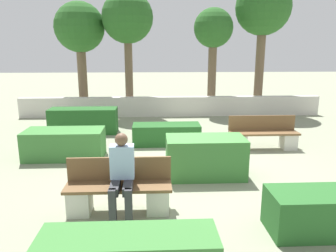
{
  "coord_description": "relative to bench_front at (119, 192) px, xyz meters",
  "views": [
    {
      "loc": [
        -0.74,
        -6.75,
        2.63
      ],
      "look_at": [
        -0.39,
        0.5,
        0.9
      ],
      "focal_mm": 35.0,
      "sensor_mm": 36.0,
      "label": 1
    }
  ],
  "objects": [
    {
      "name": "ground_plane",
      "position": [
        1.31,
        1.76,
        -0.33
      ],
      "size": [
        60.0,
        60.0,
        0.0
      ],
      "primitive_type": "plane",
      "color": "gray"
    },
    {
      "name": "perimeter_wall",
      "position": [
        1.31,
        7.74,
        0.05
      ],
      "size": [
        11.77,
        0.3,
        0.77
      ],
      "color": "beige",
      "rests_on": "ground_plane"
    },
    {
      "name": "bench_front",
      "position": [
        0.0,
        0.0,
        0.0
      ],
      "size": [
        1.73,
        0.49,
        0.87
      ],
      "color": "brown",
      "rests_on": "ground_plane"
    },
    {
      "name": "bench_left_side",
      "position": [
        3.51,
        3.29,
        0.0
      ],
      "size": [
        1.81,
        0.48,
        0.87
      ],
      "rotation": [
        0.0,
        0.0,
        0.19
      ],
      "color": "brown",
      "rests_on": "ground_plane"
    },
    {
      "name": "person_seated_man",
      "position": [
        0.07,
        -0.14,
        0.41
      ],
      "size": [
        0.38,
        0.64,
        1.34
      ],
      "color": "#333338",
      "rests_on": "ground_plane"
    },
    {
      "name": "hedge_block_near_left",
      "position": [
        1.66,
        1.45,
        0.09
      ],
      "size": [
        1.62,
        0.83,
        0.84
      ],
      "color": "#3D7A38",
      "rests_on": "ground_plane"
    },
    {
      "name": "hedge_block_near_right",
      "position": [
        -1.59,
        2.79,
        0.02
      ],
      "size": [
        1.88,
        0.87,
        0.7
      ],
      "color": "#3D7A38",
      "rests_on": "ground_plane"
    },
    {
      "name": "hedge_block_mid_right",
      "position": [
        2.81,
        -0.77,
        -0.02
      ],
      "size": [
        1.14,
        0.72,
        0.62
      ],
      "color": "#286028",
      "rests_on": "ground_plane"
    },
    {
      "name": "hedge_block_far_left",
      "position": [
        0.95,
        3.84,
        -0.05
      ],
      "size": [
        1.87,
        0.71,
        0.57
      ],
      "color": "#235623",
      "rests_on": "ground_plane"
    },
    {
      "name": "hedge_block_far_right",
      "position": [
        -1.62,
        5.21,
        0.07
      ],
      "size": [
        2.09,
        0.71,
        0.79
      ],
      "color": "#235623",
      "rests_on": "ground_plane"
    },
    {
      "name": "tree_leftmost",
      "position": [
        -2.28,
        8.61,
        3.01
      ],
      "size": [
        1.97,
        1.97,
        4.42
      ],
      "color": "brown",
      "rests_on": "ground_plane"
    },
    {
      "name": "tree_center_left",
      "position": [
        -0.36,
        8.26,
        3.37
      ],
      "size": [
        1.99,
        1.99,
        4.77
      ],
      "color": "brown",
      "rests_on": "ground_plane"
    },
    {
      "name": "tree_center_right",
      "position": [
        3.0,
        8.34,
        2.92
      ],
      "size": [
        1.55,
        1.55,
        4.18
      ],
      "color": "brown",
      "rests_on": "ground_plane"
    },
    {
      "name": "tree_rightmost",
      "position": [
        5.02,
        8.57,
        3.78
      ],
      "size": [
        2.21,
        2.21,
        5.32
      ],
      "color": "brown",
      "rests_on": "ground_plane"
    }
  ]
}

